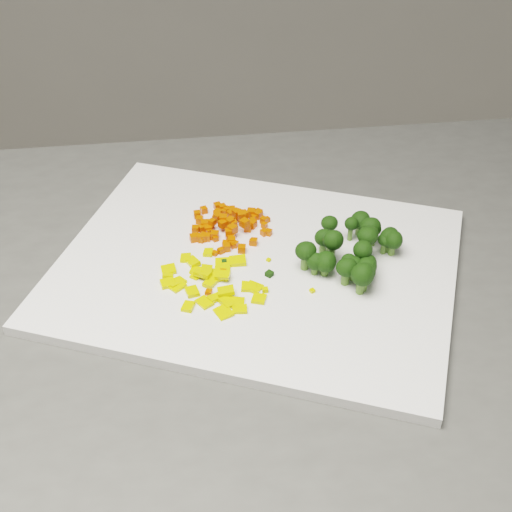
{
  "coord_description": "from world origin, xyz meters",
  "views": [
    {
      "loc": [
        0.4,
        -0.29,
        1.41
      ],
      "look_at": [
        0.4,
        0.35,
        0.92
      ],
      "focal_mm": 50.0,
      "sensor_mm": 36.0,
      "label": 1
    }
  ],
  "objects_px": {
    "carrot_pile": "(229,220)",
    "broccoli_pile": "(353,241)",
    "cutting_board": "(256,267)",
    "pepper_pile": "(213,279)"
  },
  "relations": [
    {
      "from": "cutting_board",
      "to": "pepper_pile",
      "type": "distance_m",
      "value": 0.06
    },
    {
      "from": "carrot_pile",
      "to": "pepper_pile",
      "type": "bearing_deg",
      "value": -97.48
    },
    {
      "from": "pepper_pile",
      "to": "broccoli_pile",
      "type": "xyz_separation_m",
      "value": [
        0.15,
        0.04,
        0.02
      ]
    },
    {
      "from": "carrot_pile",
      "to": "pepper_pile",
      "type": "height_order",
      "value": "carrot_pile"
    },
    {
      "from": "carrot_pile",
      "to": "broccoli_pile",
      "type": "bearing_deg",
      "value": -22.96
    },
    {
      "from": "pepper_pile",
      "to": "broccoli_pile",
      "type": "distance_m",
      "value": 0.16
    },
    {
      "from": "cutting_board",
      "to": "pepper_pile",
      "type": "height_order",
      "value": "pepper_pile"
    },
    {
      "from": "broccoli_pile",
      "to": "pepper_pile",
      "type": "bearing_deg",
      "value": -164.34
    },
    {
      "from": "carrot_pile",
      "to": "pepper_pile",
      "type": "relative_size",
      "value": 0.86
    },
    {
      "from": "cutting_board",
      "to": "carrot_pile",
      "type": "bearing_deg",
      "value": 116.67
    }
  ]
}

